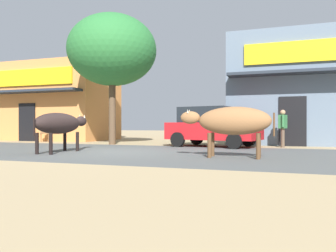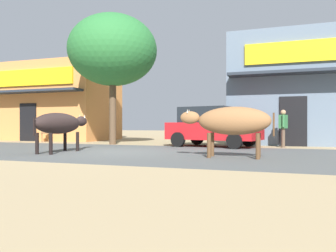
{
  "view_description": "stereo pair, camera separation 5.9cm",
  "coord_description": "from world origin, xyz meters",
  "px_view_note": "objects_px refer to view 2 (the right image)",
  "views": [
    {
      "loc": [
        5.31,
        -9.94,
        0.9
      ],
      "look_at": [
        1.7,
        0.69,
        0.86
      ],
      "focal_mm": 35.35,
      "sensor_mm": 36.0,
      "label": 1
    },
    {
      "loc": [
        5.36,
        -9.92,
        0.9
      ],
      "look_at": [
        1.7,
        0.69,
        0.86
      ],
      "focal_mm": 35.35,
      "sensor_mm": 36.0,
      "label": 2
    }
  ],
  "objects_px": {
    "parked_hatchback_car": "(212,126)",
    "cafe_chair_near_tree": "(46,132)",
    "roadside_tree": "(113,51)",
    "cow_far_dark": "(232,121)",
    "cow_near_brown": "(60,124)",
    "pedestrian_by_shop": "(283,126)"
  },
  "relations": [
    {
      "from": "roadside_tree",
      "to": "pedestrian_by_shop",
      "type": "relative_size",
      "value": 3.97
    },
    {
      "from": "roadside_tree",
      "to": "pedestrian_by_shop",
      "type": "bearing_deg",
      "value": 2.91
    },
    {
      "from": "parked_hatchback_car",
      "to": "cow_far_dark",
      "type": "distance_m",
      "value": 4.67
    },
    {
      "from": "cafe_chair_near_tree",
      "to": "parked_hatchback_car",
      "type": "bearing_deg",
      "value": -5.33
    },
    {
      "from": "roadside_tree",
      "to": "parked_hatchback_car",
      "type": "height_order",
      "value": "roadside_tree"
    },
    {
      "from": "pedestrian_by_shop",
      "to": "cafe_chair_near_tree",
      "type": "height_order",
      "value": "pedestrian_by_shop"
    },
    {
      "from": "roadside_tree",
      "to": "cow_near_brown",
      "type": "height_order",
      "value": "roadside_tree"
    },
    {
      "from": "cow_far_dark",
      "to": "pedestrian_by_shop",
      "type": "height_order",
      "value": "pedestrian_by_shop"
    },
    {
      "from": "cow_near_brown",
      "to": "cafe_chair_near_tree",
      "type": "bearing_deg",
      "value": 132.79
    },
    {
      "from": "roadside_tree",
      "to": "cafe_chair_near_tree",
      "type": "bearing_deg",
      "value": 169.7
    },
    {
      "from": "roadside_tree",
      "to": "cow_far_dark",
      "type": "distance_m",
      "value": 8.26
    },
    {
      "from": "parked_hatchback_car",
      "to": "cow_far_dark",
      "type": "relative_size",
      "value": 1.55
    },
    {
      "from": "parked_hatchback_car",
      "to": "cafe_chair_near_tree",
      "type": "relative_size",
      "value": 4.33
    },
    {
      "from": "cow_near_brown",
      "to": "pedestrian_by_shop",
      "type": "height_order",
      "value": "pedestrian_by_shop"
    },
    {
      "from": "parked_hatchback_car",
      "to": "cow_near_brown",
      "type": "bearing_deg",
      "value": -132.31
    },
    {
      "from": "pedestrian_by_shop",
      "to": "cafe_chair_near_tree",
      "type": "distance_m",
      "value": 11.89
    },
    {
      "from": "parked_hatchback_car",
      "to": "cow_far_dark",
      "type": "xyz_separation_m",
      "value": [
        1.45,
        -4.43,
        0.16
      ]
    },
    {
      "from": "parked_hatchback_car",
      "to": "cafe_chair_near_tree",
      "type": "bearing_deg",
      "value": 174.67
    },
    {
      "from": "roadside_tree",
      "to": "pedestrian_by_shop",
      "type": "distance_m",
      "value": 8.21
    },
    {
      "from": "cafe_chair_near_tree",
      "to": "cow_far_dark",
      "type": "bearing_deg",
      "value": -26.64
    },
    {
      "from": "parked_hatchback_car",
      "to": "cafe_chair_near_tree",
      "type": "xyz_separation_m",
      "value": [
        -9.08,
        0.85,
        -0.33
      ]
    },
    {
      "from": "parked_hatchback_car",
      "to": "cafe_chair_near_tree",
      "type": "distance_m",
      "value": 9.12
    }
  ]
}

